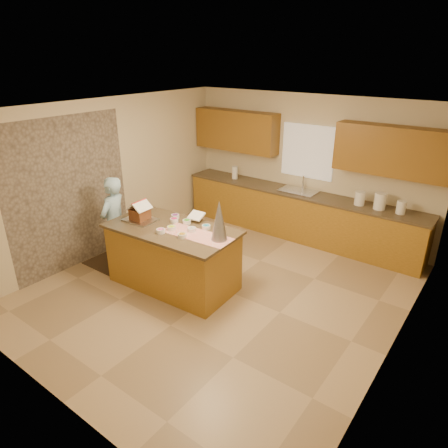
# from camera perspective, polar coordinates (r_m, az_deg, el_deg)

# --- Properties ---
(floor) EXTENTS (5.50, 5.50, 0.00)m
(floor) POSITION_cam_1_polar(r_m,az_deg,el_deg) (6.30, -0.36, -9.18)
(floor) COLOR tan
(floor) RESTS_ON ground
(ceiling) EXTENTS (5.50, 5.50, 0.00)m
(ceiling) POSITION_cam_1_polar(r_m,az_deg,el_deg) (5.36, -0.44, 15.97)
(ceiling) COLOR silver
(ceiling) RESTS_ON floor
(wall_back) EXTENTS (5.50, 5.50, 0.00)m
(wall_back) POSITION_cam_1_polar(r_m,az_deg,el_deg) (7.96, 11.73, 7.98)
(wall_back) COLOR beige
(wall_back) RESTS_ON floor
(wall_front) EXTENTS (5.50, 5.50, 0.00)m
(wall_front) POSITION_cam_1_polar(r_m,az_deg,el_deg) (4.08, -24.66, -8.95)
(wall_front) COLOR beige
(wall_front) RESTS_ON floor
(wall_left) EXTENTS (5.50, 5.50, 0.00)m
(wall_left) POSITION_cam_1_polar(r_m,az_deg,el_deg) (7.40, -16.15, 6.39)
(wall_left) COLOR beige
(wall_left) RESTS_ON floor
(wall_right) EXTENTS (5.50, 5.50, 0.00)m
(wall_right) POSITION_cam_1_polar(r_m,az_deg,el_deg) (4.76, 24.49, -4.26)
(wall_right) COLOR beige
(wall_right) RESTS_ON floor
(stone_accent) EXTENTS (0.00, 2.50, 2.50)m
(stone_accent) POSITION_cam_1_polar(r_m,az_deg,el_deg) (6.98, -21.09, 3.89)
(stone_accent) COLOR gray
(stone_accent) RESTS_ON wall_left
(window_curtain) EXTENTS (1.05, 0.03, 1.00)m
(window_curtain) POSITION_cam_1_polar(r_m,az_deg,el_deg) (7.86, 11.82, 10.04)
(window_curtain) COLOR white
(window_curtain) RESTS_ON wall_back
(back_counter_base) EXTENTS (4.80, 0.60, 0.88)m
(back_counter_base) POSITION_cam_1_polar(r_m,az_deg,el_deg) (7.98, 10.27, 1.24)
(back_counter_base) COLOR #A36E21
(back_counter_base) RESTS_ON floor
(back_counter_top) EXTENTS (4.85, 0.63, 0.04)m
(back_counter_top) POSITION_cam_1_polar(r_m,az_deg,el_deg) (7.83, 10.51, 4.37)
(back_counter_top) COLOR brown
(back_counter_top) RESTS_ON back_counter_base
(upper_cabinet_left) EXTENTS (1.85, 0.35, 0.80)m
(upper_cabinet_left) POSITION_cam_1_polar(r_m,az_deg,el_deg) (8.44, 1.75, 13.13)
(upper_cabinet_left) COLOR #8C5B1E
(upper_cabinet_left) RESTS_ON wall_back
(upper_cabinet_right) EXTENTS (1.85, 0.35, 0.80)m
(upper_cabinet_right) POSITION_cam_1_polar(r_m,az_deg,el_deg) (7.17, 22.80, 9.54)
(upper_cabinet_right) COLOR #8C5B1E
(upper_cabinet_right) RESTS_ON wall_back
(sink) EXTENTS (0.70, 0.45, 0.12)m
(sink) POSITION_cam_1_polar(r_m,az_deg,el_deg) (7.83, 10.51, 4.30)
(sink) COLOR silver
(sink) RESTS_ON back_counter_top
(faucet) EXTENTS (0.03, 0.03, 0.28)m
(faucet) POSITION_cam_1_polar(r_m,az_deg,el_deg) (7.93, 11.19, 5.79)
(faucet) COLOR silver
(faucet) RESTS_ON back_counter_top
(island_base) EXTENTS (1.95, 1.05, 0.93)m
(island_base) POSITION_cam_1_polar(r_m,az_deg,el_deg) (6.24, -7.24, -4.81)
(island_base) COLOR #A36E21
(island_base) RESTS_ON floor
(island_top) EXTENTS (2.04, 1.14, 0.04)m
(island_top) POSITION_cam_1_polar(r_m,az_deg,el_deg) (6.02, -7.47, -0.72)
(island_top) COLOR brown
(island_top) RESTS_ON island_base
(table_runner) EXTENTS (1.08, 0.44, 0.01)m
(table_runner) POSITION_cam_1_polar(r_m,az_deg,el_deg) (5.73, -3.86, -1.57)
(table_runner) COLOR red
(table_runner) RESTS_ON island_top
(baking_tray) EXTENTS (0.51, 0.39, 0.03)m
(baking_tray) POSITION_cam_1_polar(r_m,az_deg,el_deg) (6.35, -11.79, 0.59)
(baking_tray) COLOR silver
(baking_tray) RESTS_ON island_top
(cookbook) EXTENTS (0.24, 0.19, 0.10)m
(cookbook) POSITION_cam_1_polar(r_m,az_deg,el_deg) (6.17, -3.97, 1.20)
(cookbook) COLOR white
(cookbook) RESTS_ON island_top
(tinsel_tree) EXTENTS (0.24, 0.24, 0.58)m
(tinsel_tree) POSITION_cam_1_polar(r_m,az_deg,el_deg) (5.47, -0.69, 0.51)
(tinsel_tree) COLOR #B8BAC5
(tinsel_tree) RESTS_ON island_top
(rug) EXTENTS (1.06, 0.69, 0.01)m
(rug) POSITION_cam_1_polar(r_m,az_deg,el_deg) (7.21, -14.96, -5.51)
(rug) COLOR black
(rug) RESTS_ON floor
(boy) EXTENTS (0.51, 0.65, 1.56)m
(boy) POSITION_cam_1_polar(r_m,az_deg,el_deg) (6.84, -15.36, 0.15)
(boy) COLOR #95BDD4
(boy) RESTS_ON rug
(canister_a) EXTENTS (0.17, 0.17, 0.24)m
(canister_a) POSITION_cam_1_polar(r_m,az_deg,el_deg) (7.38, 18.74, 3.48)
(canister_a) COLOR white
(canister_a) RESTS_ON back_counter_top
(canister_b) EXTENTS (0.20, 0.20, 0.28)m
(canister_b) POSITION_cam_1_polar(r_m,az_deg,el_deg) (7.28, 21.31, 3.05)
(canister_b) COLOR white
(canister_b) RESTS_ON back_counter_top
(canister_c) EXTENTS (0.15, 0.15, 0.22)m
(canister_c) POSITION_cam_1_polar(r_m,az_deg,el_deg) (7.22, 23.88, 2.19)
(canister_c) COLOR white
(canister_c) RESTS_ON back_counter_top
(paper_towel) EXTENTS (0.12, 0.12, 0.26)m
(paper_towel) POSITION_cam_1_polar(r_m,az_deg,el_deg) (8.50, 1.56, 7.33)
(paper_towel) COLOR white
(paper_towel) RESTS_ON back_counter_top
(gingerbread_house) EXTENTS (0.31, 0.31, 0.30)m
(gingerbread_house) POSITION_cam_1_polar(r_m,az_deg,el_deg) (6.30, -11.88, 1.64)
(gingerbread_house) COLOR brown
(gingerbread_house) RESTS_ON baking_tray
(candy_bowls) EXTENTS (0.78, 0.67, 0.06)m
(candy_bowls) POSITION_cam_1_polar(r_m,az_deg,el_deg) (5.99, -6.13, -0.28)
(candy_bowls) COLOR #DCFF28
(candy_bowls) RESTS_ON island_top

